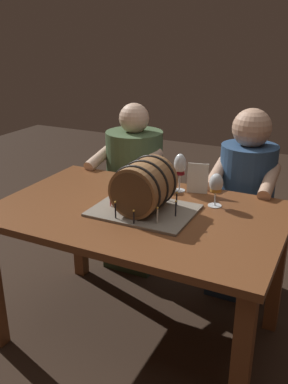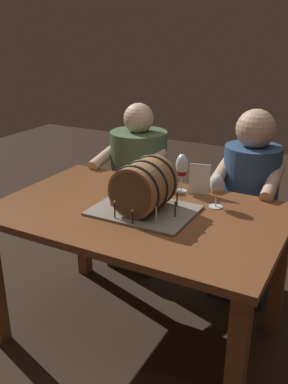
{
  "view_description": "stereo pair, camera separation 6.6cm",
  "coord_description": "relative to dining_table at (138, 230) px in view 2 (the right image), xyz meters",
  "views": [
    {
      "loc": [
        0.85,
        -1.66,
        1.56
      ],
      "look_at": [
        0.04,
        -0.01,
        0.84
      ],
      "focal_mm": 39.38,
      "sensor_mm": 36.0,
      "label": 1
    },
    {
      "loc": [
        0.91,
        -1.63,
        1.56
      ],
      "look_at": [
        0.04,
        -0.01,
        0.84
      ],
      "focal_mm": 39.38,
      "sensor_mm": 36.0,
      "label": 2
    }
  ],
  "objects": [
    {
      "name": "person_seated_right",
      "position": [
        0.37,
        0.67,
        -0.11
      ],
      "size": [
        0.37,
        0.46,
        1.16
      ],
      "color": "#1B2D46",
      "rests_on": "ground"
    },
    {
      "name": "person_seated_left",
      "position": [
        -0.37,
        0.67,
        -0.1
      ],
      "size": [
        0.42,
        0.49,
        1.13
      ],
      "color": "#2A3A24",
      "rests_on": "ground"
    },
    {
      "name": "menu_card",
      "position": [
        0.18,
        0.34,
        0.19
      ],
      "size": [
        0.11,
        0.05,
        0.16
      ],
      "primitive_type": "cube",
      "rotation": [
        -0.11,
        0.0,
        0.23
      ],
      "color": "silver",
      "rests_on": "dining_table"
    },
    {
      "name": "wine_glass_amber",
      "position": [
        0.32,
        0.21,
        0.22
      ],
      "size": [
        0.07,
        0.07,
        0.17
      ],
      "color": "white",
      "rests_on": "dining_table"
    },
    {
      "name": "ground_plane",
      "position": [
        0.0,
        0.0,
        -0.64
      ],
      "size": [
        8.0,
        8.0,
        0.0
      ],
      "primitive_type": "plane",
      "color": "#332319"
    },
    {
      "name": "dining_table",
      "position": [
        0.0,
        0.0,
        0.0
      ],
      "size": [
        1.38,
        0.89,
        0.74
      ],
      "color": "brown",
      "rests_on": "ground"
    },
    {
      "name": "barrel_cake",
      "position": [
        0.04,
        -0.01,
        0.23
      ],
      "size": [
        0.48,
        0.36,
        0.26
      ],
      "color": "gray",
      "rests_on": "dining_table"
    },
    {
      "name": "wine_glass_white",
      "position": [
        -0.08,
        0.33,
        0.22
      ],
      "size": [
        0.08,
        0.08,
        0.17
      ],
      "color": "white",
      "rests_on": "dining_table"
    },
    {
      "name": "wine_glass_red",
      "position": [
        0.08,
        0.32,
        0.25
      ],
      "size": [
        0.06,
        0.06,
        0.21
      ],
      "color": "white",
      "rests_on": "dining_table"
    }
  ]
}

